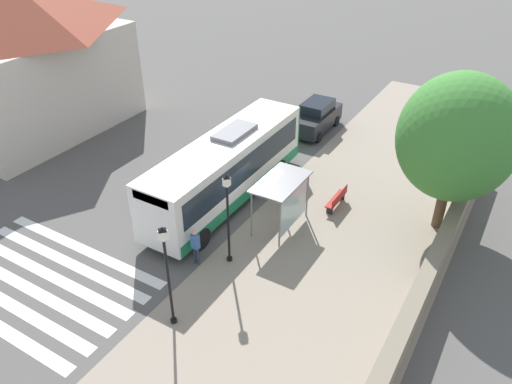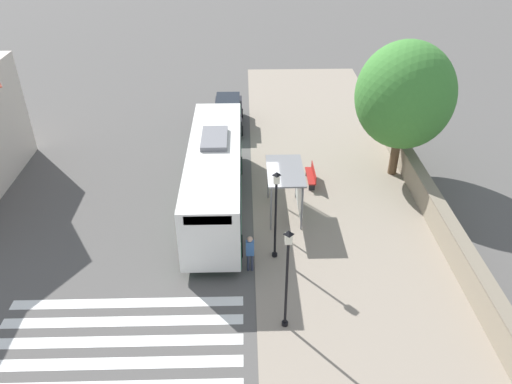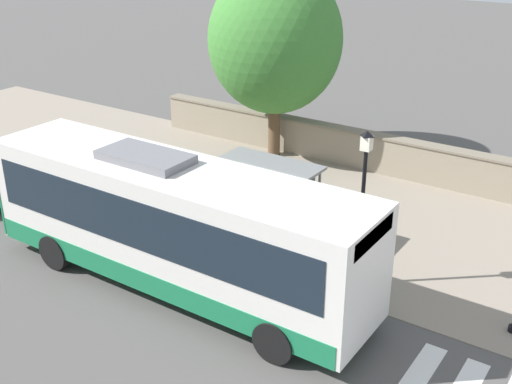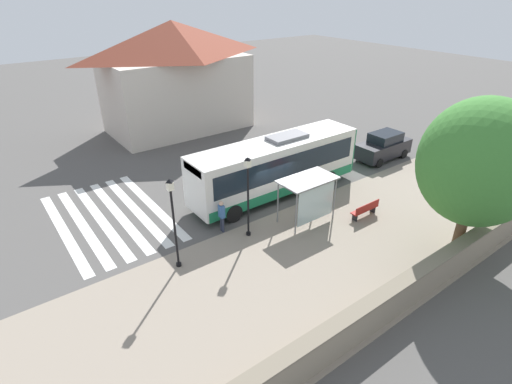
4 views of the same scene
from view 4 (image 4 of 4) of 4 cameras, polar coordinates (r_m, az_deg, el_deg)
name	(u,v)px [view 4 (image 4 of 4)]	position (r m, az deg, el deg)	size (l,w,h in m)	color
ground_plane	(280,211)	(22.33, 3.50, -2.73)	(120.00, 120.00, 0.00)	#514F4C
sidewalk_plaza	(340,249)	(19.67, 11.96, -8.02)	(9.00, 44.00, 0.02)	gray
crosswalk_stripes	(110,217)	(23.12, -20.14, -3.39)	(9.00, 5.25, 0.01)	silver
stone_wall	(418,283)	(17.48, 22.14, -11.96)	(0.60, 20.00, 1.45)	gray
background_building	(176,76)	(34.73, -11.40, 15.97)	(7.00, 11.77, 8.73)	beige
bus	(276,166)	(23.34, 2.86, 3.79)	(2.60, 10.77, 3.55)	silver
bus_shelter	(310,187)	(20.55, 7.67, 0.68)	(1.72, 3.02, 2.45)	slate
pedestrian	(222,214)	(20.08, -4.93, -3.13)	(0.34, 0.23, 1.75)	#2D3347
bench	(365,209)	(22.29, 15.35, -2.39)	(0.40, 1.84, 0.88)	maroon
street_lamp_near	(248,191)	(18.97, -1.15, 0.17)	(0.28, 0.28, 4.25)	black
street_lamp_far	(173,217)	(17.14, -11.71, -3.51)	(0.28, 0.28, 4.36)	black
shade_tree	(480,163)	(19.25, 29.31, 3.63)	(5.06, 5.06, 7.39)	brown
parked_car_behind_bus	(383,146)	(30.02, 17.74, 6.23)	(1.91, 4.28, 1.94)	black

